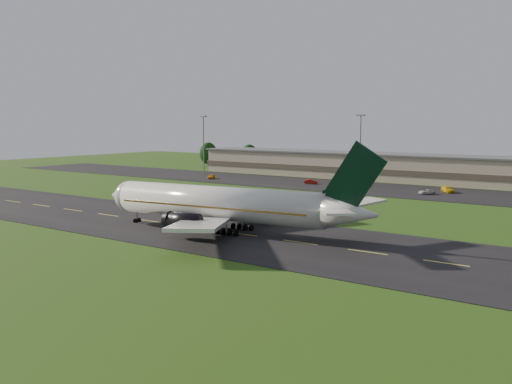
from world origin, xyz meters
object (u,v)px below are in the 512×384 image
Objects in this scene: light_mast_west at (204,137)px; light_mast_centre at (360,141)px; service_vehicle_b at (311,182)px; service_vehicle_c at (427,192)px; service_vehicle_d at (448,190)px; airliner at (223,204)px; service_vehicle_a at (211,177)px; terminal at (386,167)px.

light_mast_centre is at bearing 0.00° from light_mast_west.
light_mast_west is at bearing 56.92° from service_vehicle_b.
service_vehicle_d reaches higher than service_vehicle_c.
light_mast_west is at bearing 136.01° from service_vehicle_d.
airliner reaches higher than service_vehicle_a.
service_vehicle_b is at bearing -9.51° from light_mast_west.
light_mast_centre is 4.80× the size of service_vehicle_c.
airliner is 2.51× the size of light_mast_west.
service_vehicle_a is at bearing -138.57° from service_vehicle_c.
light_mast_west reaches higher than terminal.
service_vehicle_c is (69.51, 1.34, -0.08)m from service_vehicle_a.
service_vehicle_d is (27.34, -5.23, -11.89)m from light_mast_centre.
airliner is at bearing -47.59° from light_mast_west.
service_vehicle_a is (14.60, -13.31, -11.97)m from light_mast_west.
light_mast_west reaches higher than service_vehicle_d.
service_vehicle_d reaches higher than service_vehicle_a.
service_vehicle_b is at bearing -145.87° from service_vehicle_c.
service_vehicle_a is 1.01× the size of service_vehicle_b.
service_vehicle_b is 39.18m from service_vehicle_d.
service_vehicle_b reaches higher than service_vehicle_c.
terminal is 27.79m from service_vehicle_b.
light_mast_centre is (-12.96, 79.89, 8.08)m from airliner.
light_mast_west is 60.00m from light_mast_centre.
light_mast_centre is 3.95× the size of service_vehicle_d.
service_vehicle_d reaches higher than service_vehicle_b.
terminal is 37.05× the size of service_vehicle_b.
service_vehicle_b is 0.92× the size of service_vehicle_c.
light_mast_centre is 30.27m from service_vehicle_d.
light_mast_centre is at bearing -166.08° from service_vehicle_c.
airliner is at bearing -141.46° from service_vehicle_d.
service_vehicle_a is at bearing -42.35° from light_mast_west.
service_vehicle_d is (39.08, 2.85, 0.10)m from service_vehicle_b.
service_vehicle_a is at bearing 145.78° from service_vehicle_d.
service_vehicle_c is at bearing -26.40° from light_mast_centre.
service_vehicle_c is (24.12, -11.97, -12.05)m from light_mast_centre.
service_vehicle_a is 0.93× the size of service_vehicle_c.
light_mast_centre is at bearing -94.95° from terminal.
service_vehicle_c is at bearing -119.76° from service_vehicle_b.
light_mast_west reaches higher than airliner.
terminal is 7.13× the size of light_mast_west.
light_mast_west is 1.00× the size of light_mast_centre.
airliner reaches higher than service_vehicle_c.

